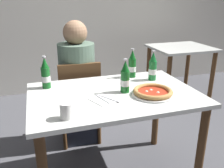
{
  "coord_description": "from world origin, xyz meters",
  "views": [
    {
      "loc": [
        -0.51,
        -1.54,
        1.4
      ],
      "look_at": [
        0.0,
        0.05,
        0.8
      ],
      "focal_mm": 38.84,
      "sensor_mm": 36.0,
      "label": 1
    }
  ],
  "objects_px": {
    "beer_bottle_right": "(153,68)",
    "beer_bottle_extra": "(46,75)",
    "chair_behind_table": "(79,98)",
    "napkin_with_cutlery": "(106,99)",
    "beer_bottle_left": "(132,65)",
    "diner_seated": "(78,86)",
    "beer_bottle_center": "(125,78)",
    "dining_table_main": "(114,107)",
    "pizza_margherita_near": "(153,92)",
    "paper_cup": "(66,111)",
    "dining_table_background": "(180,58)"
  },
  "relations": [
    {
      "from": "beer_bottle_right",
      "to": "beer_bottle_extra",
      "type": "distance_m",
      "value": 0.85
    },
    {
      "from": "chair_behind_table",
      "to": "napkin_with_cutlery",
      "type": "height_order",
      "value": "chair_behind_table"
    },
    {
      "from": "beer_bottle_left",
      "to": "beer_bottle_right",
      "type": "relative_size",
      "value": 1.0
    },
    {
      "from": "diner_seated",
      "to": "beer_bottle_center",
      "type": "xyz_separation_m",
      "value": [
        0.23,
        -0.67,
        0.27
      ]
    },
    {
      "from": "dining_table_main",
      "to": "napkin_with_cutlery",
      "type": "height_order",
      "value": "napkin_with_cutlery"
    },
    {
      "from": "diner_seated",
      "to": "napkin_with_cutlery",
      "type": "height_order",
      "value": "diner_seated"
    },
    {
      "from": "chair_behind_table",
      "to": "beer_bottle_left",
      "type": "bearing_deg",
      "value": 144.84
    },
    {
      "from": "pizza_margherita_near",
      "to": "diner_seated",
      "type": "bearing_deg",
      "value": 117.08
    },
    {
      "from": "beer_bottle_right",
      "to": "paper_cup",
      "type": "distance_m",
      "value": 0.9
    },
    {
      "from": "dining_table_main",
      "to": "dining_table_background",
      "type": "height_order",
      "value": "same"
    },
    {
      "from": "diner_seated",
      "to": "beer_bottle_center",
      "type": "height_order",
      "value": "diner_seated"
    },
    {
      "from": "pizza_margherita_near",
      "to": "beer_bottle_right",
      "type": "distance_m",
      "value": 0.35
    },
    {
      "from": "chair_behind_table",
      "to": "beer_bottle_extra",
      "type": "bearing_deg",
      "value": 50.9
    },
    {
      "from": "beer_bottle_center",
      "to": "diner_seated",
      "type": "bearing_deg",
      "value": 109.23
    },
    {
      "from": "beer_bottle_right",
      "to": "napkin_with_cutlery",
      "type": "distance_m",
      "value": 0.57
    },
    {
      "from": "dining_table_background",
      "to": "paper_cup",
      "type": "distance_m",
      "value": 2.43
    },
    {
      "from": "pizza_margherita_near",
      "to": "dining_table_background",
      "type": "bearing_deg",
      "value": 51.15
    },
    {
      "from": "beer_bottle_extra",
      "to": "beer_bottle_right",
      "type": "bearing_deg",
      "value": -4.9
    },
    {
      "from": "diner_seated",
      "to": "beer_bottle_extra",
      "type": "distance_m",
      "value": 0.57
    },
    {
      "from": "dining_table_background",
      "to": "beer_bottle_right",
      "type": "xyz_separation_m",
      "value": [
        -1.02,
        -1.15,
        0.26
      ]
    },
    {
      "from": "napkin_with_cutlery",
      "to": "beer_bottle_center",
      "type": "bearing_deg",
      "value": 27.0
    },
    {
      "from": "beer_bottle_extra",
      "to": "napkin_with_cutlery",
      "type": "relative_size",
      "value": 1.05
    },
    {
      "from": "beer_bottle_center",
      "to": "beer_bottle_left",
      "type": "bearing_deg",
      "value": 59.73
    },
    {
      "from": "paper_cup",
      "to": "diner_seated",
      "type": "bearing_deg",
      "value": 76.67
    },
    {
      "from": "beer_bottle_left",
      "to": "beer_bottle_extra",
      "type": "distance_m",
      "value": 0.72
    },
    {
      "from": "beer_bottle_right",
      "to": "napkin_with_cutlery",
      "type": "bearing_deg",
      "value": -150.25
    },
    {
      "from": "dining_table_main",
      "to": "diner_seated",
      "type": "bearing_deg",
      "value": 103.11
    },
    {
      "from": "chair_behind_table",
      "to": "beer_bottle_right",
      "type": "relative_size",
      "value": 3.44
    },
    {
      "from": "beer_bottle_left",
      "to": "chair_behind_table",
      "type": "bearing_deg",
      "value": 143.69
    },
    {
      "from": "beer_bottle_center",
      "to": "beer_bottle_right",
      "type": "xyz_separation_m",
      "value": [
        0.31,
        0.19,
        0.0
      ]
    },
    {
      "from": "dining_table_background",
      "to": "pizza_margherita_near",
      "type": "relative_size",
      "value": 2.67
    },
    {
      "from": "dining_table_main",
      "to": "beer_bottle_extra",
      "type": "bearing_deg",
      "value": 150.86
    },
    {
      "from": "dining_table_main",
      "to": "napkin_with_cutlery",
      "type": "xyz_separation_m",
      "value": [
        -0.09,
        -0.1,
        0.12
      ]
    },
    {
      "from": "beer_bottle_center",
      "to": "paper_cup",
      "type": "xyz_separation_m",
      "value": [
        -0.46,
        -0.28,
        -0.06
      ]
    },
    {
      "from": "paper_cup",
      "to": "dining_table_background",
      "type": "bearing_deg",
      "value": 42.04
    },
    {
      "from": "diner_seated",
      "to": "pizza_margherita_near",
      "type": "bearing_deg",
      "value": -62.92
    },
    {
      "from": "chair_behind_table",
      "to": "beer_bottle_right",
      "type": "xyz_separation_m",
      "value": [
        0.55,
        -0.43,
        0.37
      ]
    },
    {
      "from": "chair_behind_table",
      "to": "dining_table_background",
      "type": "bearing_deg",
      "value": -154.22
    },
    {
      "from": "dining_table_background",
      "to": "beer_bottle_center",
      "type": "distance_m",
      "value": 1.91
    },
    {
      "from": "beer_bottle_extra",
      "to": "chair_behind_table",
      "type": "bearing_deg",
      "value": 49.76
    },
    {
      "from": "pizza_margherita_near",
      "to": "beer_bottle_right",
      "type": "relative_size",
      "value": 1.21
    },
    {
      "from": "napkin_with_cutlery",
      "to": "beer_bottle_right",
      "type": "bearing_deg",
      "value": 29.75
    },
    {
      "from": "chair_behind_table",
      "to": "diner_seated",
      "type": "bearing_deg",
      "value": -90.45
    },
    {
      "from": "diner_seated",
      "to": "chair_behind_table",
      "type": "bearing_deg",
      "value": -91.59
    },
    {
      "from": "chair_behind_table",
      "to": "diner_seated",
      "type": "xyz_separation_m",
      "value": [
        0.0,
        0.05,
        0.1
      ]
    },
    {
      "from": "beer_bottle_center",
      "to": "beer_bottle_extra",
      "type": "relative_size",
      "value": 1.0
    },
    {
      "from": "dining_table_background",
      "to": "pizza_margherita_near",
      "type": "xyz_separation_m",
      "value": [
        -1.17,
        -1.45,
        0.18
      ]
    },
    {
      "from": "chair_behind_table",
      "to": "pizza_margherita_near",
      "type": "xyz_separation_m",
      "value": [
        0.4,
        -0.73,
        0.29
      ]
    },
    {
      "from": "pizza_margherita_near",
      "to": "beer_bottle_center",
      "type": "bearing_deg",
      "value": 145.68
    },
    {
      "from": "dining_table_main",
      "to": "beer_bottle_left",
      "type": "distance_m",
      "value": 0.46
    }
  ]
}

